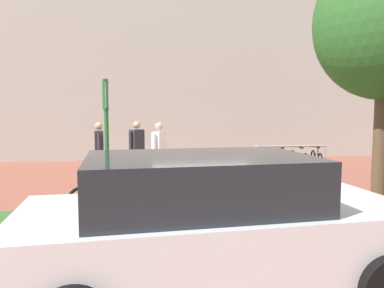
{
  "coord_description": "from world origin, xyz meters",
  "views": [
    {
      "loc": [
        -1.43,
        -8.3,
        2.02
      ],
      "look_at": [
        -0.06,
        2.26,
        1.07
      ],
      "focal_mm": 34.14,
      "sensor_mm": 36.0,
      "label": 1
    }
  ],
  "objects_px": {
    "person_suited_dark": "(137,145)",
    "person_shirt_blue": "(159,149)",
    "bollard_steel": "(258,159)",
    "bike_at_sign": "(112,202)",
    "bike_rack_cluster": "(290,159)",
    "car_white_hatch": "(212,225)",
    "parking_sign_post": "(106,131)",
    "person_suited_navy": "(99,148)"
  },
  "relations": [
    {
      "from": "bike_at_sign",
      "to": "person_suited_navy",
      "type": "xyz_separation_m",
      "value": [
        -0.68,
        3.83,
        0.63
      ]
    },
    {
      "from": "person_suited_navy",
      "to": "car_white_hatch",
      "type": "distance_m",
      "value": 6.99
    },
    {
      "from": "person_suited_navy",
      "to": "parking_sign_post",
      "type": "bearing_deg",
      "value": -81.27
    },
    {
      "from": "bollard_steel",
      "to": "person_shirt_blue",
      "type": "distance_m",
      "value": 3.76
    },
    {
      "from": "bollard_steel",
      "to": "car_white_hatch",
      "type": "relative_size",
      "value": 0.2
    },
    {
      "from": "bollard_steel",
      "to": "person_suited_dark",
      "type": "height_order",
      "value": "person_suited_dark"
    },
    {
      "from": "bike_at_sign",
      "to": "person_shirt_blue",
      "type": "xyz_separation_m",
      "value": [
        0.99,
        3.2,
        0.63
      ]
    },
    {
      "from": "bike_at_sign",
      "to": "bike_rack_cluster",
      "type": "bearing_deg",
      "value": 43.83
    },
    {
      "from": "bollard_steel",
      "to": "person_suited_navy",
      "type": "distance_m",
      "value": 5.13
    },
    {
      "from": "bollard_steel",
      "to": "car_white_hatch",
      "type": "xyz_separation_m",
      "value": [
        -2.98,
        -7.71,
        0.31
      ]
    },
    {
      "from": "bike_rack_cluster",
      "to": "car_white_hatch",
      "type": "bearing_deg",
      "value": -117.57
    },
    {
      "from": "person_suited_dark",
      "to": "person_shirt_blue",
      "type": "xyz_separation_m",
      "value": [
        0.62,
        -1.3,
        0.0
      ]
    },
    {
      "from": "person_suited_dark",
      "to": "bike_at_sign",
      "type": "bearing_deg",
      "value": -94.74
    },
    {
      "from": "bollard_steel",
      "to": "person_suited_dark",
      "type": "relative_size",
      "value": 0.52
    },
    {
      "from": "parking_sign_post",
      "to": "person_suited_navy",
      "type": "height_order",
      "value": "parking_sign_post"
    },
    {
      "from": "bollard_steel",
      "to": "car_white_hatch",
      "type": "bearing_deg",
      "value": -111.11
    },
    {
      "from": "parking_sign_post",
      "to": "person_suited_dark",
      "type": "height_order",
      "value": "parking_sign_post"
    },
    {
      "from": "person_suited_dark",
      "to": "person_suited_navy",
      "type": "relative_size",
      "value": 1.0
    },
    {
      "from": "parking_sign_post",
      "to": "person_suited_navy",
      "type": "relative_size",
      "value": 1.5
    },
    {
      "from": "person_suited_navy",
      "to": "person_shirt_blue",
      "type": "bearing_deg",
      "value": -20.69
    },
    {
      "from": "parking_sign_post",
      "to": "bike_rack_cluster",
      "type": "bearing_deg",
      "value": 44.76
    },
    {
      "from": "parking_sign_post",
      "to": "person_suited_navy",
      "type": "distance_m",
      "value": 4.17
    },
    {
      "from": "person_suited_dark",
      "to": "person_suited_navy",
      "type": "distance_m",
      "value": 1.24
    },
    {
      "from": "bike_rack_cluster",
      "to": "person_suited_dark",
      "type": "bearing_deg",
      "value": -169.58
    },
    {
      "from": "person_suited_dark",
      "to": "car_white_hatch",
      "type": "relative_size",
      "value": 0.39
    },
    {
      "from": "bike_rack_cluster",
      "to": "person_suited_navy",
      "type": "height_order",
      "value": "person_suited_navy"
    },
    {
      "from": "bollard_steel",
      "to": "person_suited_navy",
      "type": "bearing_deg",
      "value": -168.4
    },
    {
      "from": "bike_at_sign",
      "to": "person_shirt_blue",
      "type": "distance_m",
      "value": 3.41
    },
    {
      "from": "bollard_steel",
      "to": "person_shirt_blue",
      "type": "bearing_deg",
      "value": -153.55
    },
    {
      "from": "bike_rack_cluster",
      "to": "person_suited_dark",
      "type": "height_order",
      "value": "person_suited_dark"
    },
    {
      "from": "bike_rack_cluster",
      "to": "car_white_hatch",
      "type": "xyz_separation_m",
      "value": [
        -4.35,
        -8.32,
        0.41
      ]
    },
    {
      "from": "person_suited_dark",
      "to": "car_white_hatch",
      "type": "bearing_deg",
      "value": -82.41
    },
    {
      "from": "person_suited_dark",
      "to": "person_shirt_blue",
      "type": "relative_size",
      "value": 1.0
    },
    {
      "from": "parking_sign_post",
      "to": "bike_rack_cluster",
      "type": "xyz_separation_m",
      "value": [
        5.75,
        5.7,
        -1.33
      ]
    },
    {
      "from": "bike_at_sign",
      "to": "person_suited_dark",
      "type": "distance_m",
      "value": 4.55
    },
    {
      "from": "person_suited_dark",
      "to": "person_suited_navy",
      "type": "xyz_separation_m",
      "value": [
        -1.05,
        -0.66,
        0.0
      ]
    },
    {
      "from": "bike_at_sign",
      "to": "car_white_hatch",
      "type": "relative_size",
      "value": 0.38
    },
    {
      "from": "person_suited_dark",
      "to": "person_shirt_blue",
      "type": "height_order",
      "value": "same"
    },
    {
      "from": "parking_sign_post",
      "to": "bike_at_sign",
      "type": "bearing_deg",
      "value": 77.21
    },
    {
      "from": "parking_sign_post",
      "to": "bollard_steel",
      "type": "relative_size",
      "value": 2.87
    },
    {
      "from": "bollard_steel",
      "to": "bike_at_sign",
      "type": "bearing_deg",
      "value": -131.71
    },
    {
      "from": "bike_rack_cluster",
      "to": "person_shirt_blue",
      "type": "relative_size",
      "value": 1.55
    }
  ]
}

